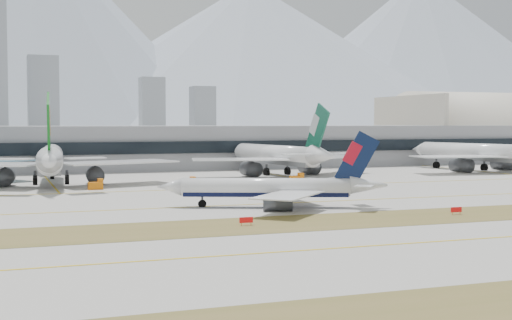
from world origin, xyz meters
name	(u,v)px	position (x,y,z in m)	size (l,w,h in m)	color
ground	(301,200)	(0.00, 0.00, 0.00)	(3000.00, 3000.00, 0.00)	#A6A29B
apron_markings	(456,239)	(0.00, -53.95, 0.02)	(360.00, 122.22, 0.06)	brown
taxiing_airliner	(274,189)	(-10.27, -10.79, 3.57)	(42.19, 35.66, 14.82)	white
widebody_eva	(51,161)	(-46.87, 55.05, 6.23)	(65.60, 64.39, 23.45)	white
widebody_cathay	(279,156)	(21.29, 65.98, 5.83)	(60.83, 60.09, 21.92)	white
widebody_china_air	(480,154)	(91.33, 60.75, 5.82)	(59.74, 59.54, 21.91)	white
terminal	(174,147)	(0.00, 114.84, 7.50)	(280.00, 43.10, 15.00)	gray
hangar	(491,157)	(154.56, 135.00, 0.14)	(91.00, 60.00, 60.00)	beige
hold_sign_left	(246,220)	(-23.28, -32.00, 0.88)	(2.20, 0.15, 1.35)	red
hold_sign_right	(456,210)	(15.74, -32.00, 0.88)	(2.20, 0.15, 1.35)	red
gse_c	(297,179)	(16.26, 39.86, 1.05)	(3.55, 2.00, 2.60)	orange
gse_b	(96,185)	(-37.57, 37.65, 1.05)	(3.55, 2.00, 2.60)	orange
gse_extra	(189,183)	(-14.75, 36.67, 1.05)	(3.55, 2.00, 2.60)	orange
mountain_ridge	(44,42)	(33.00, 1404.14, 181.85)	(2830.00, 1120.00, 470.00)	#9EA8B7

